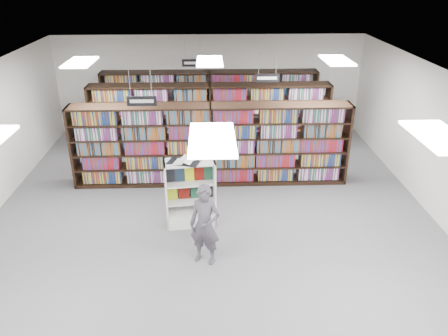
{
  "coord_description": "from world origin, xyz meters",
  "views": [
    {
      "loc": [
        -0.04,
        -8.29,
        5.23
      ],
      "look_at": [
        0.28,
        0.5,
        1.1
      ],
      "focal_mm": 35.0,
      "sensor_mm": 36.0,
      "label": 1
    }
  ],
  "objects_px": {
    "endcap_display": "(191,202)",
    "open_book": "(183,161)",
    "bookshelf_row_near": "(211,145)",
    "shopper": "(205,225)"
  },
  "relations": [
    {
      "from": "bookshelf_row_near",
      "to": "open_book",
      "type": "relative_size",
      "value": 9.63
    },
    {
      "from": "shopper",
      "to": "bookshelf_row_near",
      "type": "bearing_deg",
      "value": 106.64
    },
    {
      "from": "bookshelf_row_near",
      "to": "endcap_display",
      "type": "relative_size",
      "value": 4.67
    },
    {
      "from": "bookshelf_row_near",
      "to": "endcap_display",
      "type": "distance_m",
      "value": 2.08
    },
    {
      "from": "shopper",
      "to": "endcap_display",
      "type": "bearing_deg",
      "value": 122.0
    },
    {
      "from": "endcap_display",
      "to": "open_book",
      "type": "height_order",
      "value": "open_book"
    },
    {
      "from": "bookshelf_row_near",
      "to": "shopper",
      "type": "relative_size",
      "value": 4.32
    },
    {
      "from": "endcap_display",
      "to": "open_book",
      "type": "relative_size",
      "value": 2.06
    },
    {
      "from": "bookshelf_row_near",
      "to": "open_book",
      "type": "distance_m",
      "value": 2.17
    },
    {
      "from": "bookshelf_row_near",
      "to": "endcap_display",
      "type": "height_order",
      "value": "bookshelf_row_near"
    }
  ]
}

